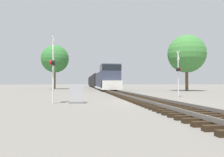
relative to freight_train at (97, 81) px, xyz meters
name	(u,v)px	position (x,y,z in m)	size (l,w,h in m)	color
ground_plane	(149,103)	(0.00, -49.59, -1.92)	(400.00, 400.00, 0.00)	slate
rail_track_bed	(149,100)	(0.00, -49.59, -1.78)	(2.60, 160.00, 0.31)	black
freight_train	(97,81)	(0.00, 0.00, 0.00)	(2.99, 65.83, 4.25)	#33384C
crossing_signal_near	(53,65)	(-6.37, -49.46, 0.56)	(0.36, 1.01, 4.26)	silver
crossing_signal_far	(179,71)	(4.58, -44.28, 0.59)	(0.49, 1.01, 4.40)	silver
relay_cabinet	(77,94)	(-4.85, -49.47, -1.31)	(0.96, 0.65, 1.23)	slate
tree_far_right	(187,54)	(12.85, -29.66, 4.27)	(6.28, 6.28, 9.35)	brown
tree_mid_background	(55,59)	(-10.26, -14.77, 4.72)	(6.01, 6.01, 9.65)	#473521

